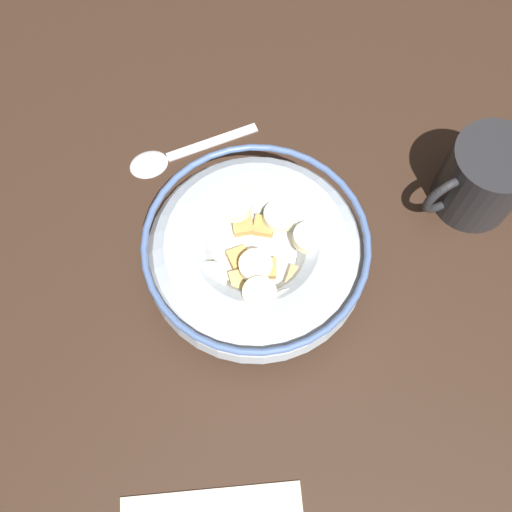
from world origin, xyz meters
TOP-DOWN VIEW (x-y plane):
  - ground_plane at (0.00, 0.00)cm, footprint 98.28×98.28cm
  - cereal_bowl at (-0.00, -0.01)cm, footprint 19.45×19.45cm
  - spoon at (2.97, -14.73)cm, footprint 13.77×3.39cm
  - coffee_mug at (-21.91, 2.53)cm, footprint 10.28×7.67cm

SIDE VIEW (x-z plane):
  - ground_plane at x=0.00cm, z-range -2.00..0.00cm
  - spoon at x=2.97cm, z-range -0.06..0.74cm
  - cereal_bowl at x=0.00cm, z-range 0.23..6.54cm
  - coffee_mug at x=-21.91cm, z-range 0.00..7.87cm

